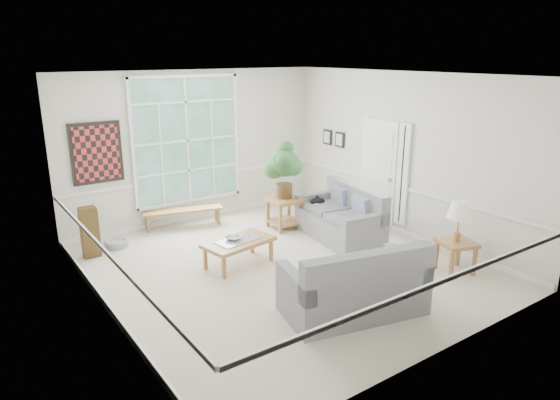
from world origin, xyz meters
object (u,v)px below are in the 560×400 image
Objects in this scene: coffee_table at (239,253)px; side_table at (455,257)px; loveseat_right at (339,213)px; loveseat_front at (353,277)px; end_table at (285,213)px.

side_table is (2.63, -2.18, 0.05)m from coffee_table.
side_table is at bearing -69.34° from loveseat_right.
loveseat_front is at bearing 179.98° from side_table.
loveseat_front is 2.24m from coffee_table.
loveseat_front reaches higher than side_table.
loveseat_front reaches higher than loveseat_right.
loveseat_front is at bearing -119.63° from loveseat_right.
loveseat_right is 2.75m from loveseat_front.
coffee_table is at bearing 115.05° from loveseat_front.
loveseat_right is 2.16m from coffee_table.
loveseat_right is at bearing -63.68° from end_table.
coffee_table is (-0.46, 2.18, -0.28)m from loveseat_front.
coffee_table is 1.93m from end_table.
side_table is (0.48, -2.17, -0.22)m from loveseat_right.
end_table is at bearing 22.57° from coffee_table.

